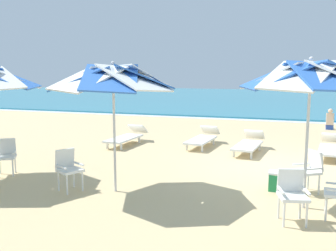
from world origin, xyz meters
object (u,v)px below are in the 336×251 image
object	(u,v)px
beach_umbrella_0	(310,77)
sun_lounger_0	(331,148)
plastic_chair_5	(6,154)
beachgoer_seated	(329,122)
plastic_chair_1	(292,192)
plastic_chair_3	(68,167)
plastic_chair_2	(310,169)
sun_lounger_2	(203,138)
sun_lounger_1	(249,143)
sun_lounger_3	(127,137)
beach_umbrella_1	(113,79)
cooler_box	(281,181)

from	to	relation	value
beach_umbrella_0	sun_lounger_0	size ratio (longest dim) A/B	1.23
plastic_chair_5	beachgoer_seated	bearing A→B (deg)	52.55
plastic_chair_1	plastic_chair_5	size ratio (longest dim) A/B	1.00
plastic_chair_5	plastic_chair_3	bearing A→B (deg)	-14.22
plastic_chair_2	sun_lounger_2	world-z (taller)	plastic_chair_2
sun_lounger_0	sun_lounger_1	world-z (taller)	same
sun_lounger_2	sun_lounger_3	bearing A→B (deg)	-167.04
beach_umbrella_1	sun_lounger_0	xyz separation A→B (m)	(4.51, 4.88, -2.04)
plastic_chair_5	cooler_box	world-z (taller)	plastic_chair_5
plastic_chair_1	beachgoer_seated	world-z (taller)	beachgoer_seated
plastic_chair_1	plastic_chair_2	bearing A→B (deg)	78.92
beachgoer_seated	beach_umbrella_1	bearing A→B (deg)	-114.70
beach_umbrella_1	plastic_chair_3	size ratio (longest dim) A/B	3.08
sun_lounger_3	beachgoer_seated	xyz separation A→B (m)	(6.90, 6.14, 0.01)
sun_lounger_0	beachgoer_seated	distance (m)	5.88
beach_umbrella_0	plastic_chair_2	world-z (taller)	beach_umbrella_0
plastic_chair_1	sun_lounger_1	xyz separation A→B (m)	(-1.30, 5.17, -0.22)
sun_lounger_2	beachgoer_seated	xyz separation A→B (m)	(4.36, 5.56, 0.01)
beach_umbrella_0	beachgoer_seated	size ratio (longest dim) A/B	2.94
sun_lounger_1	beach_umbrella_1	bearing A→B (deg)	-114.57
beach_umbrella_1	cooler_box	distance (m)	4.04
plastic_chair_3	plastic_chair_5	size ratio (longest dim) A/B	1.00
sun_lounger_0	beachgoer_seated	xyz separation A→B (m)	(0.43, 5.87, 0.01)
beach_umbrella_1	sun_lounger_3	world-z (taller)	beach_umbrella_1
beach_umbrella_0	sun_lounger_3	xyz separation A→B (m)	(-5.62, 4.33, -2.09)
cooler_box	sun_lounger_3	bearing A→B (deg)	146.45
sun_lounger_1	sun_lounger_2	size ratio (longest dim) A/B	1.00
beach_umbrella_1	plastic_chair_3	world-z (taller)	beach_umbrella_1
beach_umbrella_0	sun_lounger_2	world-z (taller)	beach_umbrella_0
beach_umbrella_0	sun_lounger_0	world-z (taller)	beach_umbrella_0
beach_umbrella_1	plastic_chair_3	distance (m)	2.07
cooler_box	plastic_chair_3	bearing A→B (deg)	-161.17
plastic_chair_5	sun_lounger_0	size ratio (longest dim) A/B	0.39
sun_lounger_0	sun_lounger_1	distance (m)	2.35
sun_lounger_3	cooler_box	size ratio (longest dim) A/B	4.35
beach_umbrella_0	sun_lounger_2	xyz separation A→B (m)	(-3.09, 4.91, -2.09)
sun_lounger_2	sun_lounger_3	distance (m)	2.60
sun_lounger_3	plastic_chair_3	bearing A→B (deg)	-78.37
plastic_chair_2	plastic_chair_3	world-z (taller)	same
plastic_chair_2	sun_lounger_2	xyz separation A→B (m)	(-3.20, 3.95, -0.22)
sun_lounger_1	beachgoer_seated	xyz separation A→B (m)	(2.78, 6.02, 0.01)
beach_umbrella_0	plastic_chair_3	xyz separation A→B (m)	(-4.62, -0.55, -1.87)
plastic_chair_1	plastic_chair_5	distance (m)	6.58
beach_umbrella_0	sun_lounger_3	distance (m)	7.39
sun_lounger_0	plastic_chair_1	bearing A→B (deg)	-101.19
sun_lounger_2	sun_lounger_0	bearing A→B (deg)	-4.52
sun_lounger_0	sun_lounger_2	size ratio (longest dim) A/B	1.01
plastic_chair_5	cooler_box	xyz separation A→B (m)	(6.32, 0.89, -0.30)
plastic_chair_5	sun_lounger_1	distance (m)	6.88
beach_umbrella_0	sun_lounger_1	bearing A→B (deg)	108.74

